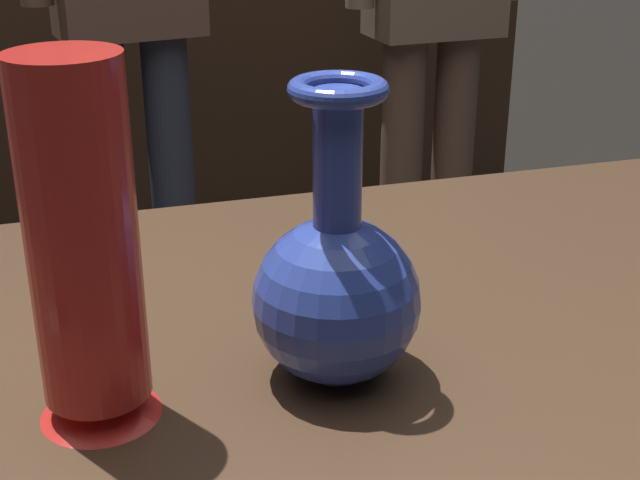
# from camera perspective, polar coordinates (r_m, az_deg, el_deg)

# --- Properties ---
(back_display_shelf) EXTENTS (2.60, 0.40, 0.99)m
(back_display_shelf) POSITION_cam_1_polar(r_m,az_deg,el_deg) (3.04, -12.38, 9.09)
(back_display_shelf) COLOR #422D1E
(back_display_shelf) RESTS_ON ground_plane
(vase_centerpiece) EXTENTS (0.14, 0.14, 0.25)m
(vase_centerpiece) POSITION_cam_1_polar(r_m,az_deg,el_deg) (0.74, 1.05, -2.99)
(vase_centerpiece) COLOR #2D429E
(vase_centerpiece) RESTS_ON display_plinth
(vase_tall_behind) EXTENTS (0.10, 0.10, 0.29)m
(vase_tall_behind) POSITION_cam_1_polar(r_m,az_deg,el_deg) (0.68, -14.67, -0.75)
(vase_tall_behind) COLOR red
(vase_tall_behind) RESTS_ON display_plinth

